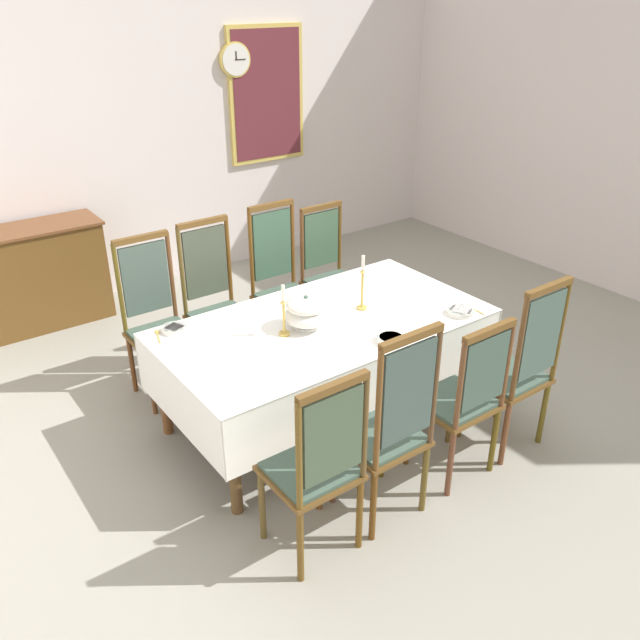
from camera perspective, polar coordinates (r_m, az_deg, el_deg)
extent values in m
cube|color=gray|center=(4.59, 1.54, -9.38)|extent=(7.15, 6.12, 0.04)
cube|color=silver|center=(6.49, -16.05, 17.83)|extent=(7.15, 0.08, 3.55)
cylinder|color=brown|center=(3.74, -7.52, -12.19)|extent=(0.07, 0.07, 0.71)
cylinder|color=brown|center=(4.78, 13.22, -3.20)|extent=(0.07, 0.07, 0.71)
cylinder|color=brown|center=(4.44, -13.51, -5.75)|extent=(0.07, 0.07, 0.71)
cylinder|color=#583C16|center=(5.35, 5.77, 0.83)|extent=(0.07, 0.07, 0.71)
cube|color=brown|center=(4.33, 0.39, -0.98)|extent=(2.03, 1.02, 0.08)
cube|color=brown|center=(4.30, 0.39, -0.33)|extent=(2.15, 1.14, 0.03)
cube|color=white|center=(4.30, 0.39, -0.13)|extent=(2.17, 1.16, 0.00)
cube|color=white|center=(4.02, 5.27, -5.72)|extent=(2.17, 0.00, 0.40)
cube|color=white|center=(4.81, -3.67, 0.23)|extent=(2.17, 0.00, 0.40)
cube|color=white|center=(3.94, -12.36, -6.98)|extent=(0.00, 1.16, 0.40)
cube|color=white|center=(5.04, 10.26, 1.12)|extent=(0.00, 1.16, 0.40)
cylinder|color=brown|center=(3.65, -5.07, -15.73)|extent=(0.04, 0.04, 0.47)
cylinder|color=brown|center=(3.81, -0.06, -13.49)|extent=(0.04, 0.04, 0.47)
cylinder|color=brown|center=(3.43, -1.73, -19.08)|extent=(0.04, 0.04, 0.47)
cylinder|color=#5C3B12|center=(3.60, 3.46, -16.47)|extent=(0.04, 0.04, 0.47)
cube|color=brown|center=(3.45, -0.87, -13.17)|extent=(0.44, 0.42, 0.03)
cube|color=#3C5043|center=(3.44, -0.87, -12.86)|extent=(0.40, 0.38, 0.02)
cylinder|color=brown|center=(3.04, -1.85, -11.87)|extent=(0.03, 0.03, 0.61)
cylinder|color=brown|center=(3.23, 3.93, -9.28)|extent=(0.03, 0.03, 0.61)
cube|color=#40503B|center=(3.12, 1.14, -10.10)|extent=(0.34, 0.02, 0.46)
cube|color=brown|center=(2.96, 1.19, -5.86)|extent=(0.40, 0.04, 0.04)
cylinder|color=brown|center=(4.84, -10.33, -4.18)|extent=(0.04, 0.04, 0.47)
cylinder|color=brown|center=(4.72, -14.45, -5.53)|extent=(0.04, 0.04, 0.47)
cylinder|color=brown|center=(5.13, -12.15, -2.47)|extent=(0.04, 0.04, 0.47)
cylinder|color=brown|center=(5.01, -16.06, -3.70)|extent=(0.04, 0.04, 0.47)
cube|color=brown|center=(4.80, -13.55, -1.43)|extent=(0.44, 0.42, 0.03)
cube|color=#3C5043|center=(4.79, -13.58, -1.17)|extent=(0.40, 0.38, 0.02)
cylinder|color=brown|center=(4.88, -12.82, 3.71)|extent=(0.03, 0.03, 0.68)
cylinder|color=#554714|center=(4.76, -17.07, 2.54)|extent=(0.03, 0.03, 0.68)
cube|color=#43544A|center=(4.80, -14.97, 3.50)|extent=(0.34, 0.02, 0.51)
cube|color=brown|center=(4.69, -15.41, 6.91)|extent=(0.40, 0.04, 0.04)
cylinder|color=brown|center=(3.85, 1.09, -12.95)|extent=(0.04, 0.04, 0.47)
cylinder|color=#554210|center=(4.04, 5.46, -10.85)|extent=(0.04, 0.04, 0.47)
cylinder|color=#5B3611|center=(3.64, 4.65, -15.85)|extent=(0.04, 0.04, 0.47)
cylinder|color=brown|center=(3.85, 9.09, -13.43)|extent=(0.04, 0.04, 0.47)
cube|color=brown|center=(3.69, 5.24, -10.31)|extent=(0.44, 0.42, 0.03)
cube|color=#3C5043|center=(3.67, 5.25, -10.00)|extent=(0.40, 0.38, 0.02)
cylinder|color=brown|center=(3.25, 5.10, -8.01)|extent=(0.03, 0.03, 0.71)
cylinder|color=brown|center=(3.48, 9.99, -5.73)|extent=(0.03, 0.03, 0.71)
cube|color=#3A4B45|center=(3.34, 7.67, -6.33)|extent=(0.34, 0.02, 0.54)
cube|color=brown|center=(3.18, 8.03, -1.48)|extent=(0.40, 0.04, 0.04)
cylinder|color=brown|center=(5.03, -5.52, -2.58)|extent=(0.04, 0.04, 0.47)
cylinder|color=brown|center=(4.88, -9.35, -3.86)|extent=(0.04, 0.04, 0.47)
cylinder|color=brown|center=(5.30, -7.54, -1.01)|extent=(0.04, 0.04, 0.47)
cylinder|color=brown|center=(5.16, -11.21, -2.18)|extent=(0.04, 0.04, 0.47)
cube|color=brown|center=(4.97, -8.59, 0.09)|extent=(0.44, 0.42, 0.03)
cube|color=#3C5043|center=(4.96, -8.61, 0.34)|extent=(0.40, 0.38, 0.02)
cylinder|color=brown|center=(5.06, -7.96, 5.11)|extent=(0.03, 0.03, 0.70)
cylinder|color=brown|center=(4.91, -11.94, 4.05)|extent=(0.03, 0.03, 0.70)
cube|color=#434B3B|center=(4.97, -9.95, 4.96)|extent=(0.34, 0.02, 0.53)
cube|color=brown|center=(4.86, -10.25, 8.39)|extent=(0.40, 0.04, 0.04)
cylinder|color=brown|center=(4.16, 7.66, -9.76)|extent=(0.04, 0.04, 0.47)
cylinder|color=brown|center=(4.39, 11.32, -7.89)|extent=(0.04, 0.04, 0.47)
cylinder|color=brown|center=(3.97, 11.29, -12.18)|extent=(0.04, 0.04, 0.47)
cylinder|color=#554411|center=(4.21, 14.91, -10.06)|extent=(0.04, 0.04, 0.47)
cube|color=brown|center=(4.03, 11.62, -7.14)|extent=(0.44, 0.42, 0.03)
cube|color=#3C5043|center=(4.02, 11.65, -6.85)|extent=(0.40, 0.38, 0.02)
cylinder|color=brown|center=(3.65, 12.11, -5.69)|extent=(0.03, 0.03, 0.56)
cylinder|color=brown|center=(3.91, 15.99, -3.76)|extent=(0.03, 0.03, 0.56)
cube|color=#3B4F43|center=(3.76, 14.17, -4.33)|extent=(0.34, 0.02, 0.43)
cube|color=brown|center=(3.64, 14.61, -0.92)|extent=(0.40, 0.04, 0.04)
cylinder|color=brown|center=(5.31, -0.09, -0.73)|extent=(0.04, 0.04, 0.47)
cylinder|color=brown|center=(5.12, -3.53, -1.90)|extent=(0.04, 0.04, 0.47)
cylinder|color=brown|center=(5.57, -2.27, 0.66)|extent=(0.04, 0.04, 0.47)
cylinder|color=brown|center=(5.39, -5.61, -0.40)|extent=(0.04, 0.04, 0.47)
cube|color=brown|center=(5.24, -2.93, 1.82)|extent=(0.44, 0.42, 0.03)
cube|color=#3C5043|center=(5.23, -2.94, 2.06)|extent=(0.40, 0.38, 0.02)
cylinder|color=brown|center=(5.34, -2.41, 6.64)|extent=(0.03, 0.03, 0.71)
cylinder|color=brown|center=(5.15, -6.02, 5.71)|extent=(0.03, 0.03, 0.71)
cube|color=#395743|center=(5.23, -4.20, 6.55)|extent=(0.34, 0.02, 0.54)
cube|color=brown|center=(5.12, -4.32, 9.92)|extent=(0.40, 0.04, 0.04)
cylinder|color=#553D13|center=(4.45, 12.24, -7.42)|extent=(0.04, 0.04, 0.47)
cylinder|color=#563911|center=(4.71, 15.38, -5.77)|extent=(0.04, 0.04, 0.47)
cylinder|color=brown|center=(4.28, 15.81, -9.52)|extent=(0.04, 0.04, 0.47)
cylinder|color=#574715|center=(4.54, 18.87, -7.66)|extent=(0.04, 0.04, 0.47)
cube|color=brown|center=(4.36, 15.98, -4.89)|extent=(0.44, 0.42, 0.03)
cube|color=#3C5043|center=(4.35, 16.02, -4.61)|extent=(0.40, 0.38, 0.02)
cylinder|color=brown|center=(3.95, 16.96, -2.54)|extent=(0.03, 0.03, 0.69)
cylinder|color=brown|center=(4.24, 20.22, -0.95)|extent=(0.03, 0.03, 0.69)
cube|color=#40544A|center=(4.08, 18.72, -1.29)|extent=(0.34, 0.02, 0.52)
cube|color=brown|center=(3.95, 19.38, 2.69)|extent=(0.40, 0.04, 0.04)
cylinder|color=brown|center=(5.58, 3.92, 0.64)|extent=(0.04, 0.04, 0.47)
cylinder|color=#55391D|center=(5.36, 0.80, -0.43)|extent=(0.04, 0.04, 0.47)
cylinder|color=brown|center=(5.83, 1.66, 1.91)|extent=(0.04, 0.04, 0.47)
cylinder|color=brown|center=(5.62, -1.41, 0.94)|extent=(0.04, 0.04, 0.47)
cube|color=brown|center=(5.49, 1.27, 3.09)|extent=(0.44, 0.42, 0.03)
cube|color=#3C5043|center=(5.48, 1.27, 3.32)|extent=(0.40, 0.38, 0.02)
cylinder|color=brown|center=(5.62, 1.71, 7.18)|extent=(0.03, 0.03, 0.61)
cylinder|color=brown|center=(5.40, -1.58, 6.35)|extent=(0.03, 0.03, 0.61)
cube|color=#3B563E|center=(5.50, 0.10, 7.07)|extent=(0.34, 0.02, 0.47)
cube|color=brown|center=(5.41, 0.10, 9.82)|extent=(0.40, 0.04, 0.04)
cylinder|color=silver|center=(4.21, -1.21, -0.53)|extent=(0.16, 0.16, 0.02)
ellipsoid|color=silver|center=(4.18, -1.22, 0.39)|extent=(0.29, 0.29, 0.13)
ellipsoid|color=silver|center=(4.15, -1.23, 1.31)|extent=(0.26, 0.26, 0.10)
sphere|color=#466655|center=(4.12, -1.24, 2.01)|extent=(0.03, 0.03, 0.03)
cylinder|color=gold|center=(4.13, -3.13, -1.19)|extent=(0.07, 0.07, 0.02)
cylinder|color=gold|center=(4.08, -3.17, 0.21)|extent=(0.02, 0.02, 0.21)
cone|color=gold|center=(4.03, -3.21, 1.62)|extent=(0.04, 0.04, 0.02)
cylinder|color=silver|center=(4.01, -3.23, 2.39)|extent=(0.02, 0.02, 0.10)
cylinder|color=gold|center=(4.47, 3.65, 1.08)|extent=(0.07, 0.07, 0.02)
cylinder|color=gold|center=(4.41, 3.70, 2.67)|extent=(0.02, 0.02, 0.26)
cone|color=gold|center=(4.36, 3.76, 4.28)|extent=(0.04, 0.04, 0.02)
cylinder|color=silver|center=(4.33, 3.78, 5.01)|extent=(0.02, 0.02, 0.10)
cylinder|color=silver|center=(4.27, -12.58, -0.76)|extent=(0.17, 0.17, 0.03)
cylinder|color=silver|center=(4.27, -12.58, -0.70)|extent=(0.14, 0.14, 0.02)
torus|color=#466655|center=(4.26, -12.59, -0.61)|extent=(0.16, 0.16, 0.01)
cylinder|color=silver|center=(4.48, 12.17, 0.70)|extent=(0.19, 0.19, 0.03)
cylinder|color=silver|center=(4.48, 12.17, 0.76)|extent=(0.15, 0.15, 0.02)
torus|color=#466655|center=(4.48, 12.19, 0.86)|extent=(0.18, 0.18, 0.01)
cylinder|color=silver|center=(4.06, 6.20, -1.68)|extent=(0.18, 0.18, 0.04)
cylinder|color=silver|center=(4.06, 6.20, -1.61)|extent=(0.15, 0.15, 0.03)
torus|color=#466655|center=(4.06, 6.21, -1.49)|extent=(0.17, 0.17, 0.01)
cube|color=gold|center=(4.21, -13.89, -1.53)|extent=(0.05, 0.14, 0.00)
ellipsoid|color=gold|center=(4.28, -14.02, -0.99)|extent=(0.03, 0.05, 0.01)
cube|color=gold|center=(4.55, 13.52, 0.80)|extent=(0.02, 0.14, 0.00)
ellipsoid|color=gold|center=(4.60, 12.78, 1.22)|extent=(0.03, 0.05, 0.01)
cube|color=brown|center=(6.20, -24.59, 3.04)|extent=(1.40, 0.44, 0.88)
cube|color=brown|center=(6.05, -25.41, 6.94)|extent=(1.44, 0.48, 0.02)
cube|color=brown|center=(6.47, -22.10, 4.48)|extent=(0.59, 0.01, 0.70)
cylinder|color=#D1B251|center=(6.84, -7.45, 21.59)|extent=(0.33, 0.05, 0.33)
cylinder|color=silver|center=(6.81, -7.33, 21.58)|extent=(0.29, 0.01, 0.29)
cube|color=black|center=(6.80, -7.32, 21.88)|extent=(0.01, 0.00, 0.08)
cube|color=black|center=(6.83, -6.96, 21.61)|extent=(0.12, 0.00, 0.01)
cube|color=#D1B251|center=(7.06, -4.68, 18.97)|extent=(0.87, 0.04, 1.33)
cube|color=maroon|center=(7.05, -4.58, 18.95)|extent=(0.79, 0.01, 1.25)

